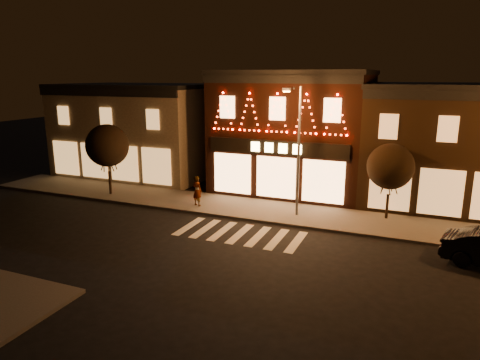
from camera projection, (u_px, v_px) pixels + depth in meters
The scene contains 9 objects.
ground at pixel (205, 264), 18.82m from camera, with size 120.00×120.00×0.00m, color black.
sidewalk_far at pixel (298, 215), 25.24m from camera, with size 44.00×4.00×0.15m, color #47423D.
building_left at pixel (140, 129), 35.34m from camera, with size 12.20×8.28×7.30m.
building_pulp at pixel (294, 131), 30.38m from camera, with size 10.20×8.34×8.30m.
building_right_a at pixel (442, 145), 26.96m from camera, with size 9.20×8.28×7.50m.
streetlamp_mid at pixel (297, 142), 23.85m from camera, with size 0.70×1.66×7.26m.
tree_left at pixel (107, 146), 28.63m from camera, with size 2.82×2.82×4.71m.
tree_right at pixel (390, 167), 23.70m from camera, with size 2.53×2.53×4.24m.
pedestrian at pixel (197, 191), 26.53m from camera, with size 0.68×0.45×1.87m, color gray.
Camera 1 is at (8.07, -15.51, 8.01)m, focal length 32.43 mm.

